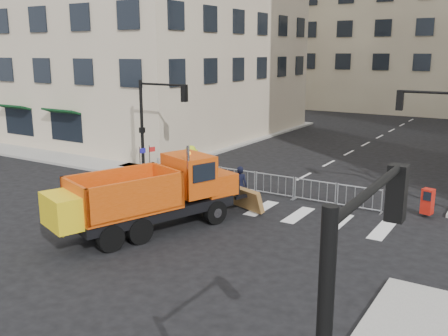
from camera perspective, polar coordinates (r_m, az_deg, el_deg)
The scene contains 11 objects.
ground at distance 18.70m, azimuth -5.58°, elevation -8.65°, with size 120.00×120.00×0.00m, color black.
sidewalk_back at distance 25.57m, azimuth 6.05°, elevation -2.44°, with size 64.00×5.00×0.15m, color gray.
building_far at distance 66.76m, azimuth 23.64°, elevation 16.49°, with size 30.00×18.00×24.00m, color tan.
traffic_light_left at distance 28.56m, azimuth -9.35°, elevation 4.49°, with size 0.18×0.18×5.40m, color black.
crowd_barriers at distance 25.00m, azimuth 3.63°, elevation -1.63°, with size 12.60×0.60×1.10m, color #9EA0A5, non-canonical shape.
plow_truck at distance 19.65m, azimuth -8.60°, elevation -2.96°, with size 5.15×9.08×3.42m.
cop_a at distance 23.05m, azimuth 1.83°, elevation -1.97°, with size 0.66×0.43×1.82m, color black.
cop_b at distance 21.79m, azimuth -0.93°, elevation -2.71°, with size 0.94×0.73×1.93m, color black.
cop_c at distance 22.89m, azimuth -1.68°, elevation -2.31°, with size 0.96×0.40×1.64m, color black.
worker at distance 25.94m, azimuth -3.80°, elevation 0.34°, with size 1.33×0.76×2.06m, color #BBD719.
newspaper_box at distance 23.01m, azimuth 22.24°, elevation -3.54°, with size 0.45×0.40×1.10m, color #AE170D.
Camera 1 is at (10.65, -13.72, 6.94)m, focal length 40.00 mm.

